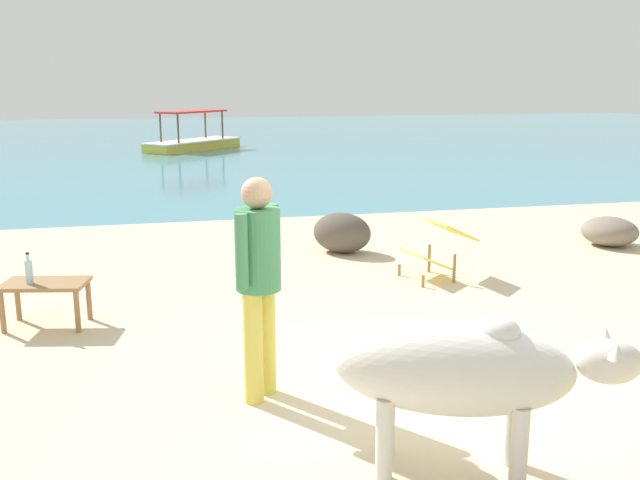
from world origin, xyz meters
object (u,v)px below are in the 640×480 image
at_px(low_bench_table, 45,289).
at_px(bottle, 29,271).
at_px(deck_chair_far, 438,246).
at_px(person_standing, 258,272).
at_px(cow, 461,370).
at_px(boat_yellow, 193,141).

bearing_deg(low_bench_table, bottle, -154.66).
bearing_deg(deck_chair_far, bottle, -1.29).
distance_m(bottle, person_standing, 2.71).
bearing_deg(bottle, low_bench_table, 13.35).
distance_m(cow, person_standing, 1.64).
height_order(cow, boat_yellow, boat_yellow).
bearing_deg(boat_yellow, person_standing, 43.81).
distance_m(low_bench_table, boat_yellow, 17.55).
height_order(cow, low_bench_table, cow).
distance_m(deck_chair_far, person_standing, 3.71).
distance_m(low_bench_table, deck_chair_far, 4.28).
relative_size(cow, deck_chair_far, 2.02).
relative_size(bottle, person_standing, 0.18).
bearing_deg(low_bench_table, cow, -38.37).
bearing_deg(deck_chair_far, low_bench_table, -1.40).
distance_m(bottle, deck_chair_far, 4.41).
bearing_deg(low_bench_table, person_standing, -36.95).
height_order(bottle, boat_yellow, boat_yellow).
bearing_deg(deck_chair_far, person_standing, 36.13).
xyz_separation_m(cow, low_bench_table, (-2.70, 3.26, -0.28)).
relative_size(low_bench_table, boat_yellow, 0.24).
bearing_deg(low_bench_table, deck_chair_far, 21.63).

